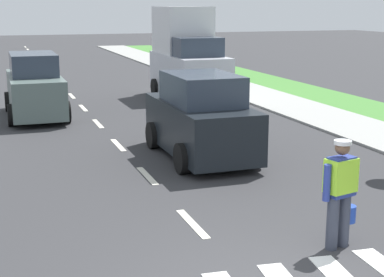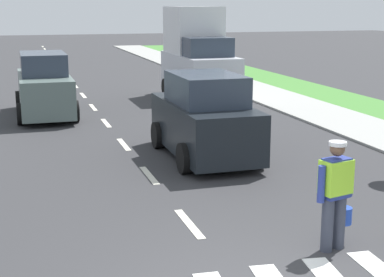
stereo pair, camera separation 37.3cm
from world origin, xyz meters
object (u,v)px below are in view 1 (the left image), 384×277
Objects in this scene: road_worker at (341,188)px; car_outgoing_ahead at (201,119)px; car_oncoming_lead at (35,88)px; delivery_truck at (187,57)px.

car_outgoing_ahead is at bearing 91.47° from road_worker.
car_oncoming_lead is at bearing 116.38° from car_outgoing_ahead.
road_worker is 12.98m from car_oncoming_lead.
road_worker is 14.75m from delivery_truck.
delivery_truck reaches higher than car_outgoing_ahead.
delivery_truck is (2.45, 14.53, 0.68)m from road_worker.
delivery_truck is 1.17× the size of car_outgoing_ahead.
car_oncoming_lead is (-5.93, -2.03, -0.65)m from delivery_truck.
delivery_truck is 9.17m from car_outgoing_ahead.
car_outgoing_ahead is (3.34, -6.74, -0.02)m from car_oncoming_lead.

